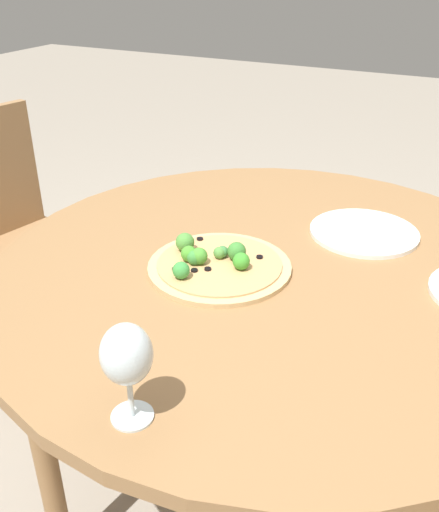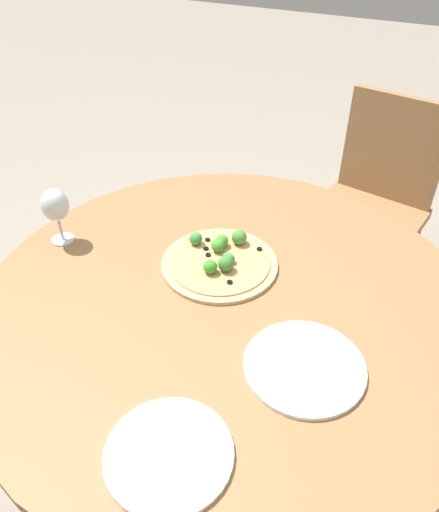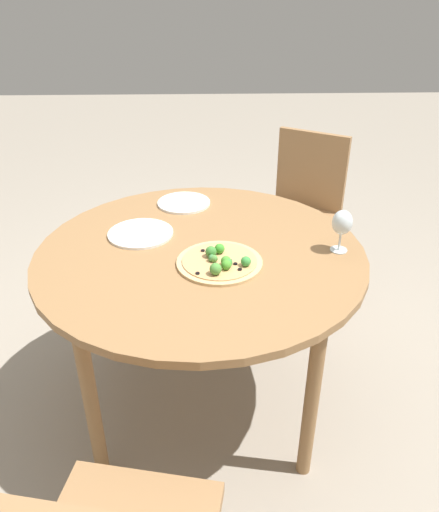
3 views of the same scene
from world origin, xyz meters
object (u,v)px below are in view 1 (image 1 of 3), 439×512
at_px(chair, 15,239).
at_px(wine_glass, 127,357).
at_px(pizza, 216,263).
at_px(plate_far, 364,232).

height_order(chair, wine_glass, wine_glass).
relative_size(pizza, plate_far, 1.19).
bearing_deg(plate_far, pizza, -128.09).
bearing_deg(plate_far, wine_glass, -101.41).
distance_m(wine_glass, plate_far, 0.74).
distance_m(chair, pizza, 0.93).
xyz_separation_m(chair, pizza, (0.86, -0.26, 0.26)).
bearing_deg(chair, wine_glass, -114.76).
relative_size(chair, plate_far, 3.56).
relative_size(pizza, wine_glass, 1.88).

